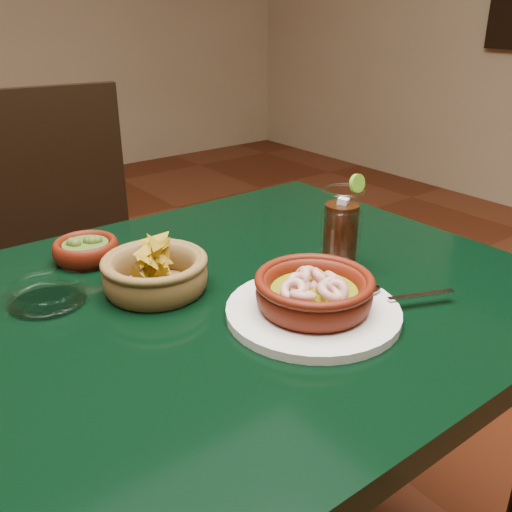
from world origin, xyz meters
TOP-DOWN VIEW (x-y plane):
  - dining_table at (0.00, 0.00)m, footprint 1.20×0.80m
  - dining_chair at (0.08, 0.71)m, footprint 0.51×0.51m
  - shrimp_plate at (0.16, -0.13)m, footprint 0.33×0.25m
  - chip_basket at (0.02, 0.08)m, footprint 0.20×0.20m
  - guacamole_ramekin at (-0.03, 0.25)m, footprint 0.13×0.13m
  - cola_drink at (0.30, -0.04)m, footprint 0.14×0.14m
  - glass_ashtray at (-0.14, 0.14)m, footprint 0.14×0.14m

SIDE VIEW (x-z plane):
  - dining_chair at x=0.08m, z-range 0.05..1.03m
  - dining_table at x=0.00m, z-range 0.28..1.03m
  - glass_ashtray at x=-0.14m, z-range 0.75..0.78m
  - guacamole_ramekin at x=-0.03m, z-range 0.75..0.79m
  - chip_basket at x=0.02m, z-range 0.72..0.84m
  - shrimp_plate at x=0.16m, z-range 0.74..0.82m
  - cola_drink at x=0.30m, z-range 0.74..0.90m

